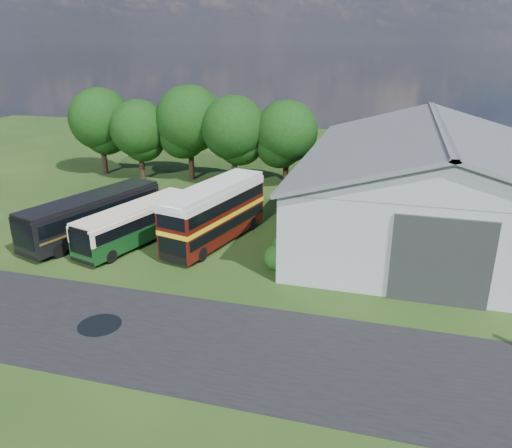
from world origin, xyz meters
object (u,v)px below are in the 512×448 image
(bus_green_single, at_px, (137,223))
(bus_dark_single, at_px, (93,215))
(storage_shed, at_px, (433,176))
(bus_maroon_double, at_px, (215,214))

(bus_green_single, height_order, bus_dark_single, bus_dark_single)
(bus_green_single, relative_size, bus_dark_single, 0.89)
(storage_shed, distance_m, bus_green_single, 21.85)
(storage_shed, height_order, bus_dark_single, storage_shed)
(storage_shed, height_order, bus_green_single, storage_shed)
(bus_green_single, height_order, bus_maroon_double, bus_maroon_double)
(storage_shed, relative_size, bus_green_single, 2.43)
(bus_green_single, bearing_deg, bus_dark_single, -168.21)
(storage_shed, xyz_separation_m, bus_green_single, (-19.99, -8.40, -2.70))
(storage_shed, bearing_deg, bus_green_single, -157.20)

